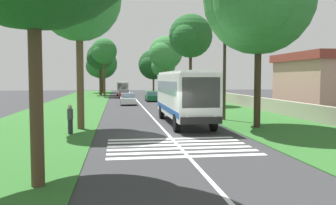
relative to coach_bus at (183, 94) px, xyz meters
The scene contains 22 objects.
ground 5.89m from the coach_bus, 160.85° to the left, with size 160.00×160.00×0.00m, color #333335.
grass_verge_left 14.17m from the coach_bus, 45.53° to the left, with size 120.00×8.00×0.04m, color #2D6628.
grass_verge_right 11.91m from the coach_bus, 33.10° to the right, with size 120.00×8.00×0.04m, color #2D6628.
centre_line 10.21m from the coach_bus, 10.39° to the left, with size 110.00×0.16×0.01m, color silver.
coach_bus is the anchor object (origin of this frame).
zebra_crossing 9.04m from the coach_bus, 168.18° to the left, with size 4.95×6.80×0.01m.
trailing_car_0 19.63m from the coach_bus, 10.00° to the left, with size 4.30×1.78×1.43m.
trailing_car_1 25.63m from the coach_bus, ahead, with size 4.30×1.78×1.43m.
trailing_car_2 35.13m from the coach_bus, ahead, with size 4.30×1.78×1.43m.
trailing_minibus_0 44.21m from the coach_bus, ahead, with size 6.00×2.14×2.53m.
roadside_tree_left_0 57.73m from the coach_bus, ahead, with size 8.34×6.81×9.75m.
roadside_tree_left_1 9.46m from the coach_bus, 105.09° to the left, with size 6.11×5.28×10.81m.
roadside_tree_left_3 39.79m from the coach_bus, 10.12° to the left, with size 5.11×4.44×10.13m.
roadside_tree_left_4 46.28m from the coach_bus, ahead, with size 6.36×5.06×9.84m.
roadside_tree_right_0 38.26m from the coach_bus, ahead, with size 7.20×5.95×10.56m.
roadside_tree_right_1 58.14m from the coach_bus, ahead, with size 8.66×6.85×9.75m.
roadside_tree_right_2 47.03m from the coach_bus, ahead, with size 6.27×4.94×8.18m.
roadside_tree_right_3 19.37m from the coach_bus, 12.65° to the right, with size 6.44×5.25×10.93m.
roadside_tree_right_4 7.79m from the coach_bus, 122.39° to the right, with size 8.96×7.16×11.91m.
utility_pole 4.31m from the coach_bus, 65.35° to the right, with size 0.24×1.40×7.79m.
roadside_wall 17.82m from the coach_bus, 33.48° to the right, with size 70.00×0.40×1.27m, color #B2A893.
pedestrian 8.55m from the coach_bus, 119.04° to the left, with size 0.34×0.34×1.69m.
Camera 1 is at (-20.34, 2.92, 3.26)m, focal length 38.85 mm.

